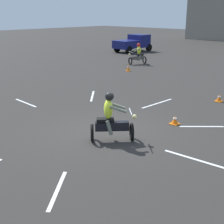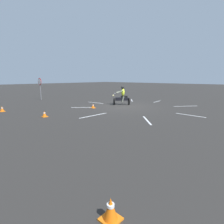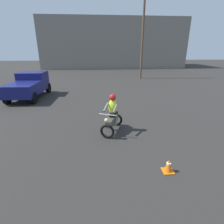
{
  "view_description": "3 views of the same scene",
  "coord_description": "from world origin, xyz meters",
  "px_view_note": "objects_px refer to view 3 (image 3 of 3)",
  "views": [
    {
      "loc": [
        7.16,
        -7.32,
        4.08
      ],
      "look_at": [
        0.63,
        -0.43,
        1.0
      ],
      "focal_mm": 50.0,
      "sensor_mm": 36.0,
      "label": 1
    },
    {
      "loc": [
        -8.93,
        11.4,
        2.35
      ],
      "look_at": [
        -4.0,
        5.95,
        0.9
      ],
      "focal_mm": 28.0,
      "sensor_mm": 36.0,
      "label": 2
    },
    {
      "loc": [
        -9.22,
        5.47,
        3.43
      ],
      "look_at": [
        -8.63,
        12.32,
        0.9
      ],
      "focal_mm": 28.0,
      "sensor_mm": 36.0,
      "label": 3
    }
  ],
  "objects_px": {
    "pickup_truck": "(29,85)",
    "traffic_cone_near_left": "(168,166)",
    "utility_pole_far": "(143,33)",
    "motorcycle_rider_background": "(112,116)"
  },
  "relations": [
    {
      "from": "pickup_truck",
      "to": "traffic_cone_near_left",
      "type": "height_order",
      "value": "pickup_truck"
    },
    {
      "from": "utility_pole_far",
      "to": "pickup_truck",
      "type": "bearing_deg",
      "value": -142.34
    },
    {
      "from": "pickup_truck",
      "to": "utility_pole_far",
      "type": "height_order",
      "value": "utility_pole_far"
    },
    {
      "from": "motorcycle_rider_background",
      "to": "utility_pole_far",
      "type": "xyz_separation_m",
      "value": [
        4.61,
        13.85,
        4.27
      ]
    },
    {
      "from": "motorcycle_rider_background",
      "to": "utility_pole_far",
      "type": "relative_size",
      "value": 0.17
    },
    {
      "from": "traffic_cone_near_left",
      "to": "motorcycle_rider_background",
      "type": "bearing_deg",
      "value": 116.46
    },
    {
      "from": "utility_pole_far",
      "to": "traffic_cone_near_left",
      "type": "bearing_deg",
      "value": -100.89
    },
    {
      "from": "motorcycle_rider_background",
      "to": "utility_pole_far",
      "type": "bearing_deg",
      "value": -86.43
    },
    {
      "from": "utility_pole_far",
      "to": "motorcycle_rider_background",
      "type": "bearing_deg",
      "value": -108.4
    },
    {
      "from": "motorcycle_rider_background",
      "to": "traffic_cone_near_left",
      "type": "relative_size",
      "value": 4.02
    }
  ]
}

